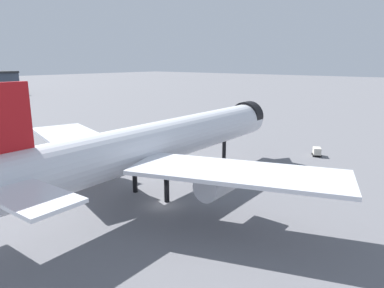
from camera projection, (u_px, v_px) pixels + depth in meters
ground at (163, 205)px, 50.30m from camera, size 900.00×900.00×0.00m
airliner_near_gate at (160, 143)px, 53.41m from camera, size 63.92×58.36×18.01m
service_truck_front at (61, 142)px, 82.47m from camera, size 5.89×3.62×3.00m
baggage_cart_trailing at (317, 152)px, 75.90m from camera, size 2.84×2.66×1.82m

